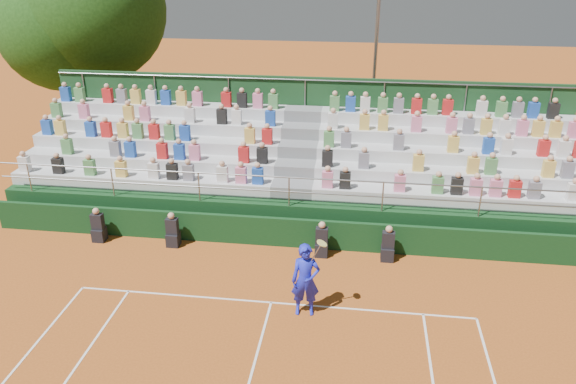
# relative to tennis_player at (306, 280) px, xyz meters

# --- Properties ---
(ground) EXTENTS (90.00, 90.00, 0.00)m
(ground) POSITION_rel_tennis_player_xyz_m (-0.98, 0.33, -1.03)
(ground) COLOR #A9531C
(ground) RESTS_ON ground
(courtside_wall) EXTENTS (20.00, 0.15, 1.00)m
(courtside_wall) POSITION_rel_tennis_player_xyz_m (-0.98, 3.53, -0.53)
(courtside_wall) COLOR black
(courtside_wall) RESTS_ON ground
(line_officials) EXTENTS (9.84, 0.40, 1.19)m
(line_officials) POSITION_rel_tennis_player_xyz_m (-2.35, 3.08, -0.55)
(line_officials) COLOR black
(line_officials) RESTS_ON ground
(grandstand) EXTENTS (20.00, 5.20, 4.40)m
(grandstand) POSITION_rel_tennis_player_xyz_m (-0.97, 6.77, 0.07)
(grandstand) COLOR black
(grandstand) RESTS_ON ground
(tennis_player) EXTENTS (0.93, 0.58, 2.22)m
(tennis_player) POSITION_rel_tennis_player_xyz_m (0.00, 0.00, 0.00)
(tennis_player) COLOR #1B24D1
(tennis_player) RESTS_ON ground
(tree_west) EXTENTS (5.94, 5.94, 8.60)m
(tree_west) POSITION_rel_tennis_player_xyz_m (-12.56, 12.52, 4.59)
(tree_west) COLOR #362413
(tree_west) RESTS_ON ground
(tree_east) EXTENTS (6.66, 6.66, 9.70)m
(tree_east) POSITION_rel_tennis_player_xyz_m (-11.17, 12.86, 5.33)
(tree_east) COLOR #362413
(tree_east) RESTS_ON ground
(floodlight_mast) EXTENTS (0.60, 0.25, 7.66)m
(floodlight_mast) POSITION_rel_tennis_player_xyz_m (1.71, 13.62, 3.47)
(floodlight_mast) COLOR gray
(floodlight_mast) RESTS_ON ground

